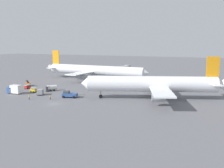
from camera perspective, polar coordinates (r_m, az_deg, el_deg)
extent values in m
plane|color=slate|center=(87.20, -12.73, -4.33)|extent=(600.00, 600.00, 0.00)
cylinder|color=white|center=(140.39, -3.81, 3.08)|extent=(56.10, 7.53, 5.10)
cone|color=white|center=(128.46, 7.56, 2.46)|extent=(3.00, 4.81, 4.69)
cone|color=white|center=(156.77, -13.05, 3.50)|extent=(3.77, 4.23, 4.08)
cube|color=white|center=(141.88, -4.79, 2.82)|extent=(8.07, 38.71, 0.44)
cube|color=white|center=(155.16, -12.34, 3.66)|extent=(3.76, 13.13, 0.28)
cube|color=orange|center=(154.55, -12.32, 5.83)|extent=(4.41, 0.55, 7.74)
cylinder|color=#999EA3|center=(132.49, -6.79, 1.56)|extent=(4.31, 2.78, 2.60)
cylinder|color=#999EA3|center=(150.89, -2.36, 2.54)|extent=(4.31, 2.78, 2.60)
cylinder|color=slate|center=(145.60, -4.43, 1.93)|extent=(0.28, 0.28, 2.26)
cylinder|color=black|center=(145.75, -4.42, 1.49)|extent=(1.32, 0.61, 1.30)
cylinder|color=slate|center=(139.83, -5.84, 1.62)|extent=(0.28, 0.28, 2.26)
cylinder|color=black|center=(139.98, -5.83, 1.16)|extent=(1.32, 0.61, 1.30)
cylinder|color=slate|center=(131.19, 4.72, 1.14)|extent=(0.28, 0.28, 2.26)
cylinder|color=black|center=(131.35, 4.71, 0.65)|extent=(1.32, 0.61, 1.30)
cylinder|color=white|center=(92.75, 8.75, 0.02)|extent=(44.78, 20.64, 5.56)
cone|color=white|center=(93.76, -6.02, 0.17)|extent=(4.36, 5.76, 5.12)
cone|color=white|center=(97.74, 22.78, -0.13)|extent=(4.89, 5.40, 4.45)
cube|color=white|center=(93.11, 10.14, -0.50)|extent=(19.17, 38.77, 0.44)
cube|color=white|center=(96.87, 21.41, 0.21)|extent=(7.41, 13.32, 0.28)
cube|color=orange|center=(96.12, 21.44, 3.60)|extent=(4.26, 1.83, 7.04)
cylinder|color=#999EA3|center=(104.00, 8.91, -0.47)|extent=(4.83, 3.87, 2.60)
cylinder|color=#999EA3|center=(82.70, 10.23, -2.99)|extent=(4.83, 3.87, 2.60)
cylinder|color=slate|center=(90.43, 10.95, -2.63)|extent=(0.28, 0.28, 2.29)
cylinder|color=black|center=(90.66, 10.93, -3.34)|extent=(1.41, 0.96, 1.30)
cylinder|color=slate|center=(97.05, 10.46, -1.81)|extent=(0.28, 0.28, 2.29)
cylinder|color=black|center=(97.27, 10.44, -2.47)|extent=(1.41, 0.96, 1.30)
cylinder|color=slate|center=(93.60, -2.50, -2.07)|extent=(0.28, 0.28, 2.29)
cylinder|color=black|center=(93.83, -2.50, -2.76)|extent=(1.41, 0.96, 1.30)
cube|color=#2D4C8C|center=(96.08, -9.33, -2.36)|extent=(5.91, 3.91, 1.14)
cube|color=#333D47|center=(96.26, -10.02, -1.74)|extent=(2.42, 2.53, 0.90)
cylinder|color=#4C4C51|center=(94.80, -6.86, -2.39)|extent=(3.15, 1.00, 0.20)
sphere|color=orange|center=(96.15, -10.03, -1.37)|extent=(0.24, 0.24, 0.24)
cylinder|color=black|center=(95.61, -10.68, -2.81)|extent=(0.95, 0.52, 0.90)
cylinder|color=black|center=(98.03, -10.17, -2.50)|extent=(0.95, 0.52, 0.90)
cylinder|color=black|center=(94.38, -8.45, -2.90)|extent=(0.95, 0.52, 0.90)
cylinder|color=black|center=(96.83, -7.98, -2.58)|extent=(0.95, 0.52, 0.90)
cube|color=gold|center=(109.94, -16.98, -1.31)|extent=(2.64, 1.57, 1.00)
cube|color=#B2B2B7|center=(109.80, -17.00, -0.87)|extent=(2.77, 1.65, 0.12)
cylinder|color=black|center=(110.05, -16.44, -1.54)|extent=(0.61, 0.22, 0.60)
cylinder|color=black|center=(109.03, -16.92, -1.66)|extent=(0.61, 0.22, 0.60)
cylinder|color=black|center=(111.04, -17.02, -1.47)|extent=(0.61, 0.22, 0.60)
cylinder|color=black|center=(110.03, -17.50, -1.59)|extent=(0.61, 0.22, 0.60)
cube|color=red|center=(118.62, -18.19, -0.62)|extent=(1.55, 2.63, 1.00)
cube|color=#B2B2B7|center=(118.49, -18.22, -0.22)|extent=(1.63, 2.76, 0.12)
cylinder|color=black|center=(117.69, -18.18, -0.95)|extent=(0.21, 0.60, 0.60)
cylinder|color=black|center=(118.64, -18.68, -0.89)|extent=(0.21, 0.60, 0.60)
cylinder|color=black|center=(118.78, -17.69, -0.83)|extent=(0.21, 0.60, 0.60)
cylinder|color=black|center=(119.72, -18.19, -0.78)|extent=(0.21, 0.60, 0.60)
cube|color=orange|center=(126.61, -18.10, -0.05)|extent=(3.76, 4.31, 0.90)
cube|color=black|center=(125.63, -18.17, 0.50)|extent=(2.99, 3.88, 1.83)
cylinder|color=black|center=(125.86, -17.81, -0.30)|extent=(0.51, 0.61, 0.60)
cylinder|color=black|center=(126.04, -18.44, -0.32)|extent=(0.51, 0.61, 0.60)
cylinder|color=black|center=(127.33, -17.74, -0.19)|extent=(0.51, 0.61, 0.60)
cylinder|color=black|center=(127.50, -18.36, -0.21)|extent=(0.51, 0.61, 0.60)
cube|color=slate|center=(103.21, -15.58, -2.12)|extent=(3.43, 3.85, 0.25)
cube|color=gray|center=(103.04, -15.60, -1.62)|extent=(3.07, 3.41, 1.60)
cylinder|color=black|center=(104.10, -15.87, -2.11)|extent=(0.45, 0.62, 0.60)
cylinder|color=black|center=(103.82, -15.12, -2.11)|extent=(0.45, 0.62, 0.60)
cylinder|color=black|center=(102.66, -16.04, -2.27)|extent=(0.45, 0.62, 0.60)
cylinder|color=black|center=(102.38, -15.28, -2.27)|extent=(0.45, 0.62, 0.60)
cube|color=#666B4C|center=(115.30, -20.87, -1.01)|extent=(2.10, 2.14, 1.10)
cylinder|color=black|center=(115.15, -21.16, -0.64)|extent=(0.16, 0.16, 0.50)
cylinder|color=black|center=(116.12, -20.50, -1.20)|extent=(0.55, 0.58, 0.60)
cylinder|color=black|center=(114.75, -20.46, -1.32)|extent=(0.55, 0.58, 0.60)
cylinder|color=black|center=(116.05, -21.24, -1.25)|extent=(0.55, 0.58, 0.60)
cylinder|color=black|center=(114.68, -21.20, -1.37)|extent=(0.55, 0.58, 0.60)
cube|color=#2D5199|center=(110.13, -21.48, -1.21)|extent=(2.24, 2.43, 2.20)
cube|color=silver|center=(108.23, -20.49, -1.06)|extent=(4.23, 2.46, 3.20)
cylinder|color=black|center=(109.02, -21.26, -1.89)|extent=(0.60, 0.21, 0.60)
cylinder|color=black|center=(110.01, -20.75, -1.76)|extent=(0.60, 0.21, 0.60)
cylinder|color=black|center=(107.99, -20.68, -1.95)|extent=(0.60, 0.21, 0.60)
cylinder|color=black|center=(108.99, -20.18, -1.83)|extent=(0.60, 0.21, 0.60)
cylinder|color=silver|center=(110.66, -13.15, -0.77)|extent=(3.81, 4.45, 2.00)
cube|color=#4C4C51|center=(110.00, -14.12, -0.97)|extent=(2.44, 2.46, 1.80)
cylinder|color=black|center=(109.94, -13.36, -1.42)|extent=(0.49, 0.62, 0.60)
cylinder|color=black|center=(111.23, -13.63, -1.31)|extent=(0.49, 0.62, 0.60)
cylinder|color=black|center=(110.48, -12.64, -1.34)|extent=(0.49, 0.62, 0.60)
cylinder|color=black|center=(111.76, -12.91, -1.23)|extent=(0.49, 0.62, 0.60)
cylinder|color=#2D3351|center=(94.07, -13.50, -3.12)|extent=(0.28, 0.28, 0.84)
cylinder|color=orange|center=(93.92, -13.51, -2.69)|extent=(0.36, 0.36, 0.60)
sphere|color=#9E704C|center=(93.84, -13.52, -2.44)|extent=(0.23, 0.23, 0.23)
cylinder|color=#F24C19|center=(94.16, -13.60, -2.58)|extent=(0.05, 0.05, 0.40)
cylinder|color=#2D3351|center=(96.26, -17.86, -3.03)|extent=(0.28, 0.28, 0.85)
cylinder|color=#D1E02D|center=(96.11, -17.88, -2.60)|extent=(0.36, 0.36, 0.60)
sphere|color=tan|center=(96.03, -17.89, -2.36)|extent=(0.23, 0.23, 0.23)
cylinder|color=#F24C19|center=(96.30, -18.01, -2.52)|extent=(0.05, 0.05, 0.40)
cylinder|color=#B7B7BC|center=(161.88, 1.99, 3.42)|extent=(7.26, 14.73, 3.20)
cylinder|color=#99999E|center=(167.56, 3.52, 3.60)|extent=(3.84, 3.84, 3.52)
cylinder|color=#595960|center=(166.96, 3.31, 2.92)|extent=(0.70, 0.70, 3.85)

